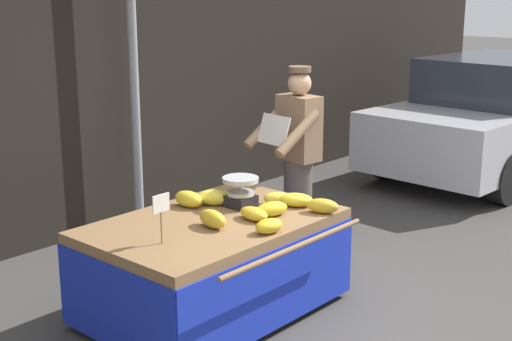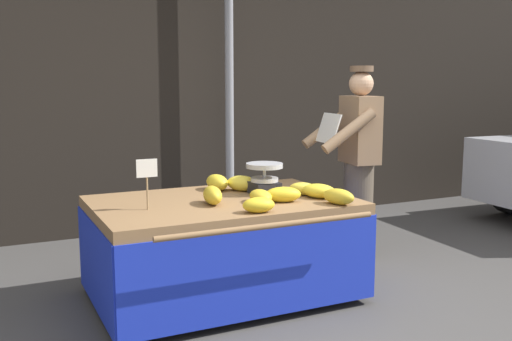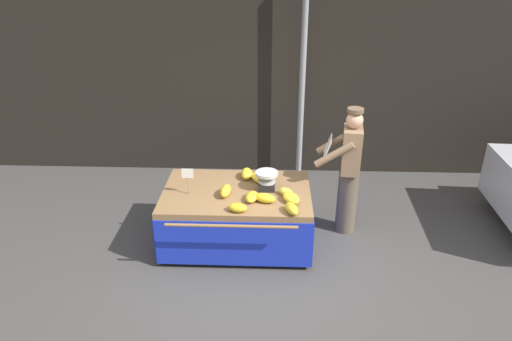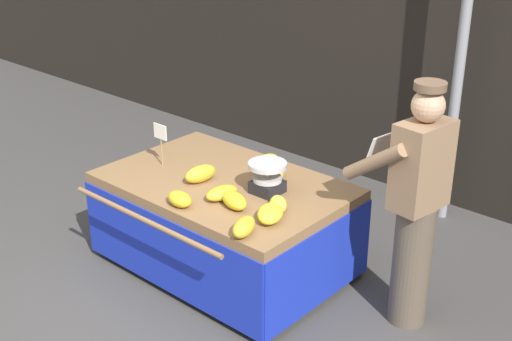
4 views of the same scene
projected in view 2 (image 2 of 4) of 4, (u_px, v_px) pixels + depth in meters
ground_plane at (325, 324)px, 3.86m from camera, size 60.00×60.00×0.00m
back_wall at (177, 53)px, 6.28m from camera, size 16.00×0.24×3.78m
street_pole at (229, 74)px, 6.17m from camera, size 0.09×0.09×3.32m
banana_cart at (222, 225)px, 4.26m from camera, size 1.85×1.40×0.74m
weighing_scale at (264, 179)px, 4.43m from camera, size 0.28×0.28×0.23m
price_sign at (147, 173)px, 3.86m from camera, size 0.14×0.01×0.34m
banana_bunch_0 at (303, 189)px, 4.40m from camera, size 0.23×0.24×0.10m
banana_bunch_1 at (319, 191)px, 4.29m from camera, size 0.28×0.32×0.10m
banana_bunch_2 at (242, 183)px, 4.56m from camera, size 0.28×0.30×0.12m
banana_bunch_3 at (283, 194)px, 4.14m from camera, size 0.29×0.21×0.11m
banana_bunch_4 at (259, 205)px, 3.81m from camera, size 0.23×0.17×0.10m
banana_bunch_5 at (213, 195)px, 4.06m from camera, size 0.16×0.28×0.13m
banana_bunch_6 at (338, 197)px, 4.06m from camera, size 0.21×0.27×0.11m
banana_bunch_7 at (217, 182)px, 4.59m from camera, size 0.15×0.27×0.12m
banana_bunch_8 at (261, 196)px, 4.11m from camera, size 0.18×0.27×0.09m
vendor_person at (358, 163)px, 5.11m from camera, size 0.62×0.57×1.71m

